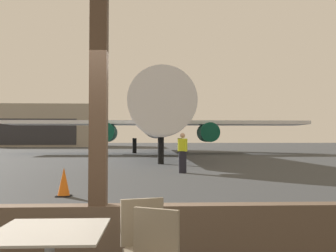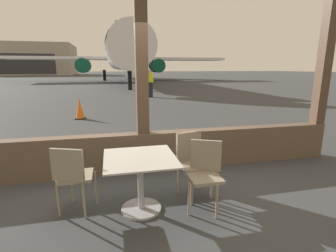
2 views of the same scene
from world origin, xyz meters
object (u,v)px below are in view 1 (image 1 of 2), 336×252
Objects in this scene: ground_crew_worker at (183,152)px; distant_hangar at (45,127)px; cafe_chair_window_right at (145,241)px; airplane at (158,119)px; traffic_cone at (64,182)px.

distant_hangar reaches higher than ground_crew_worker.
airplane reaches higher than cafe_chair_window_right.
distant_hangar is at bearing 106.67° from cafe_chair_window_right.
ground_crew_worker is at bearing 60.86° from traffic_cone.
distant_hangar is (-22.74, 75.96, 3.61)m from cafe_chair_window_right.
cafe_chair_window_right is at bearing -90.99° from airplane.
airplane reaches higher than ground_crew_worker.
distant_hangar is at bearing 118.41° from airplane.
ground_crew_worker is (0.81, -20.13, -2.55)m from airplane.
airplane is 49.00m from distant_hangar.
ground_crew_worker reaches higher than cafe_chair_window_right.
distant_hangar reaches higher than traffic_cone.
ground_crew_worker is at bearing -69.12° from distant_hangar.
airplane reaches higher than distant_hangar.
distant_hangar is (-23.31, 43.09, 0.72)m from airplane.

